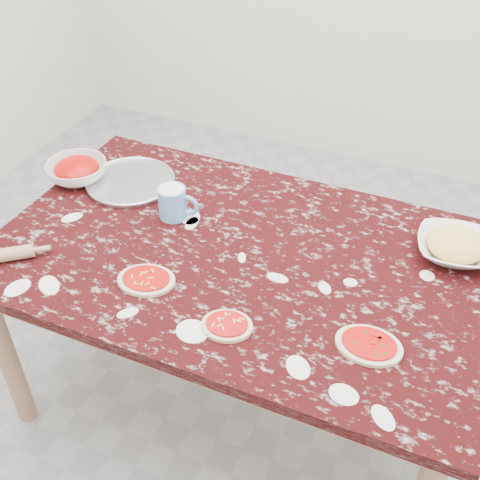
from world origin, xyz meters
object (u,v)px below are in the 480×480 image
(worktable, at_px, (240,271))
(cheese_bowl, at_px, (455,248))
(pizza_tray, at_px, (131,182))
(flour_mug, at_px, (174,202))
(sauce_bowl, at_px, (77,171))

(worktable, height_order, cheese_bowl, cheese_bowl)
(pizza_tray, bearing_deg, flour_mug, -24.79)
(pizza_tray, height_order, cheese_bowl, cheese_bowl)
(cheese_bowl, bearing_deg, flour_mug, -169.56)
(worktable, relative_size, sauce_bowl, 7.07)
(sauce_bowl, xyz_separation_m, flour_mug, (0.45, -0.06, 0.02))
(pizza_tray, distance_m, cheese_bowl, 1.18)
(sauce_bowl, relative_size, cheese_bowl, 0.93)
(pizza_tray, relative_size, sauce_bowl, 1.45)
(worktable, distance_m, pizza_tray, 0.58)
(worktable, bearing_deg, pizza_tray, 159.23)
(worktable, relative_size, pizza_tray, 4.88)
(pizza_tray, distance_m, sauce_bowl, 0.21)
(pizza_tray, relative_size, cheese_bowl, 1.35)
(sauce_bowl, height_order, cheese_bowl, sauce_bowl)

